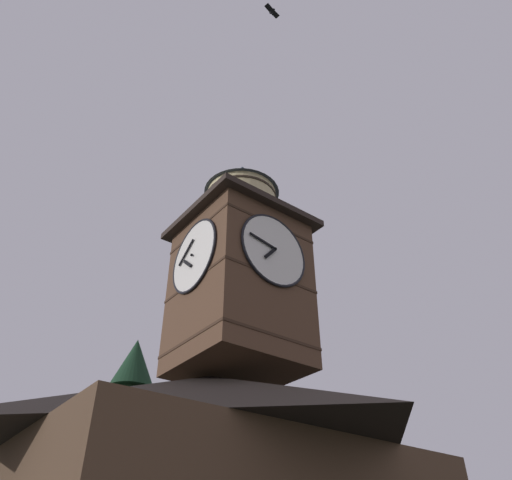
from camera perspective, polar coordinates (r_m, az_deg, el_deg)
clock_tower at (r=18.82m, az=-1.85°, el=-3.27°), size 4.66×4.66×9.26m
moon at (r=46.88m, az=-6.64°, el=-22.17°), size 1.52×1.52×1.52m
flying_bird_high at (r=22.48m, az=1.85°, el=24.72°), size 0.76×0.33×0.16m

